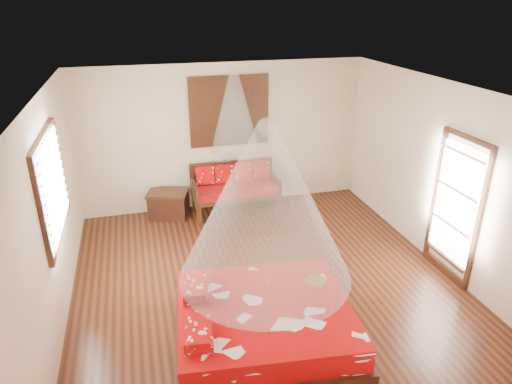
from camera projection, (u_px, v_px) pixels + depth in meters
room at (263, 191)px, 6.33m from camera, size 5.54×5.54×2.84m
bed at (263, 323)px, 5.52m from camera, size 2.35×2.17×0.64m
daybed at (235, 186)px, 8.81m from camera, size 1.65×0.73×0.94m
storage_chest at (169, 204)px, 8.67m from camera, size 0.87×0.73×0.51m
shutter_panel at (229, 111)px, 8.56m from camera, size 1.52×0.06×1.32m
window_left at (53, 186)px, 5.74m from camera, size 0.10×1.74×1.34m
glazed_door at (455, 209)px, 6.58m from camera, size 0.08×1.02×2.16m
wine_tray at (316, 278)px, 5.86m from camera, size 0.28×0.28×0.22m
mosquito_net_main at (266, 203)px, 4.89m from camera, size 1.96×1.96×1.80m
mosquito_net_daybed at (235, 112)px, 8.11m from camera, size 0.90×0.90×1.50m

